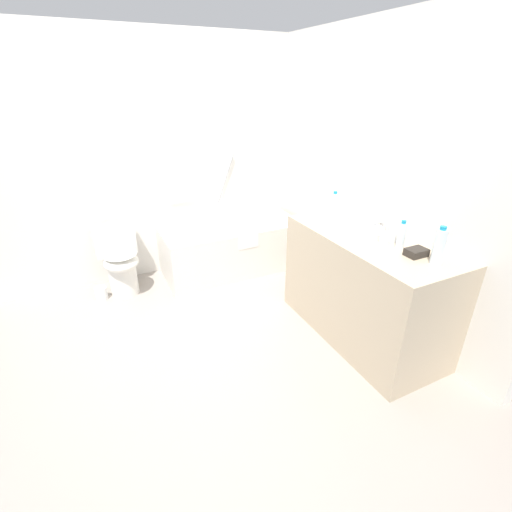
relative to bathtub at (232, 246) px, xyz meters
name	(u,v)px	position (x,y,z in m)	size (l,w,h in m)	color
ground_plane	(203,336)	(-0.69, -1.03, -0.29)	(4.04, 4.04, 0.00)	#9E9389
wall_back_tiled	(151,162)	(-0.69, 0.38, 0.91)	(3.44, 0.10, 2.39)	white
wall_right_mirror	(368,175)	(0.88, -1.03, 0.91)	(0.10, 3.12, 2.39)	white
bathtub	(232,246)	(0.00, 0.00, 0.00)	(1.50, 0.66, 1.24)	silver
toilet	(120,261)	(-1.17, 0.03, 0.05)	(0.39, 0.50, 0.68)	white
vanity_counter	(364,287)	(0.51, -1.55, 0.15)	(0.64, 1.39, 0.88)	tan
sink_basin	(360,230)	(0.49, -1.44, 0.61)	(0.35, 0.35, 0.04)	white
sink_faucet	(381,225)	(0.69, -1.44, 0.62)	(0.11, 0.15, 0.06)	#B8B8BD
water_bottle_0	(334,204)	(0.56, -1.01, 0.69)	(0.06, 0.06, 0.21)	silver
water_bottle_1	(401,235)	(0.55, -1.79, 0.68)	(0.06, 0.06, 0.20)	silver
water_bottle_2	(439,247)	(0.56, -2.07, 0.71)	(0.07, 0.07, 0.25)	silver
drinking_glass_0	(384,238)	(0.50, -1.68, 0.63)	(0.07, 0.07, 0.08)	white
drinking_glass_1	(345,217)	(0.53, -1.21, 0.64)	(0.06, 0.06, 0.10)	white
drinking_glass_2	(393,235)	(0.58, -1.68, 0.64)	(0.06, 0.06, 0.10)	white
drinking_glass_3	(339,214)	(0.55, -1.10, 0.63)	(0.08, 0.08, 0.08)	white
amenity_basket	(416,252)	(0.54, -1.93, 0.61)	(0.14, 0.10, 0.05)	#2D2823
toilet_paper_roll	(101,293)	(-1.40, -0.03, -0.23)	(0.11, 0.11, 0.12)	white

